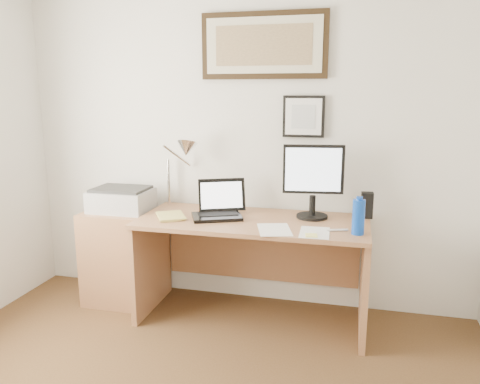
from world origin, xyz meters
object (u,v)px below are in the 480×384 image
(printer, at_px, (122,199))
(side_cabinet, at_px, (120,257))
(laptop, at_px, (219,209))
(lcd_monitor, at_px, (313,178))
(water_bottle, at_px, (358,217))
(desk, at_px, (255,248))
(book, at_px, (158,217))

(printer, bearing_deg, side_cabinet, -122.19)
(laptop, bearing_deg, lcd_monitor, 10.31)
(side_cabinet, bearing_deg, water_bottle, -7.11)
(side_cabinet, distance_m, printer, 0.46)
(laptop, distance_m, printer, 0.80)
(side_cabinet, xyz_separation_m, lcd_monitor, (1.47, 0.09, 0.68))
(desk, relative_size, lcd_monitor, 3.08)
(laptop, distance_m, lcd_monitor, 0.70)
(book, height_order, lcd_monitor, lcd_monitor)
(water_bottle, bearing_deg, side_cabinet, 172.89)
(lcd_monitor, bearing_deg, printer, -177.74)
(water_bottle, xyz_separation_m, book, (-1.37, 0.04, -0.10))
(book, height_order, desk, book)
(side_cabinet, distance_m, laptop, 0.93)
(side_cabinet, height_order, desk, desk)
(laptop, bearing_deg, book, -158.80)
(book, relative_size, printer, 0.57)
(water_bottle, height_order, book, water_bottle)
(lcd_monitor, bearing_deg, desk, -171.87)
(water_bottle, bearing_deg, lcd_monitor, 135.03)
(water_bottle, xyz_separation_m, desk, (-0.72, 0.26, -0.35))
(water_bottle, bearing_deg, book, 178.30)
(side_cabinet, relative_size, desk, 0.46)
(side_cabinet, xyz_separation_m, laptop, (0.82, -0.03, 0.44))
(desk, distance_m, laptop, 0.39)
(lcd_monitor, xyz_separation_m, printer, (-1.45, -0.06, -0.22))
(water_bottle, distance_m, book, 1.37)
(water_bottle, relative_size, book, 0.89)
(side_cabinet, relative_size, lcd_monitor, 1.40)
(side_cabinet, distance_m, book, 0.60)
(laptop, relative_size, printer, 0.95)
(book, distance_m, laptop, 0.43)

